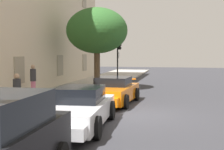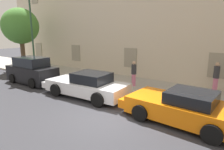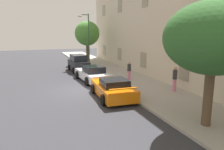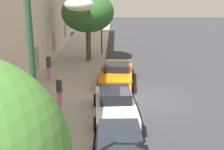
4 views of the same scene
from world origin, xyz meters
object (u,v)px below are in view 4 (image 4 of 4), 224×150
(sportscar_red_lead, at_px, (116,108))
(tree_midblock, at_px, (88,13))
(sportscar_yellow_flank, at_px, (116,76))
(pedestrian_strolling, at_px, (59,91))
(street_lamp, at_px, (52,85))
(traffic_light, at_px, (102,28))
(pedestrian_admiring, at_px, (49,66))

(sportscar_red_lead, relative_size, tree_midblock, 0.95)
(sportscar_red_lead, height_order, sportscar_yellow_flank, sportscar_red_lead)
(pedestrian_strolling, bearing_deg, tree_midblock, -4.17)
(tree_midblock, xyz_separation_m, pedestrian_strolling, (-9.79, 0.71, -3.06))
(street_lamp, height_order, pedestrian_strolling, street_lamp)
(sportscar_yellow_flank, height_order, traffic_light, traffic_light)
(traffic_light, distance_m, pedestrian_strolling, 12.32)
(sportscar_red_lead, distance_m, street_lamp, 8.71)
(sportscar_red_lead, relative_size, traffic_light, 1.54)
(pedestrian_admiring, bearing_deg, traffic_light, -23.12)
(pedestrian_admiring, relative_size, pedestrian_strolling, 1.09)
(traffic_light, bearing_deg, sportscar_red_lead, -174.83)
(tree_midblock, height_order, street_lamp, street_lamp)
(sportscar_yellow_flank, distance_m, street_lamp, 13.60)
(sportscar_red_lead, distance_m, tree_midblock, 11.94)
(street_lamp, bearing_deg, tree_midblock, 2.74)
(sportscar_yellow_flank, height_order, tree_midblock, tree_midblock)
(traffic_light, distance_m, pedestrian_admiring, 8.41)
(sportscar_red_lead, height_order, traffic_light, traffic_light)
(street_lamp, distance_m, pedestrian_admiring, 14.36)
(traffic_light, bearing_deg, pedestrian_admiring, 156.88)
(traffic_light, bearing_deg, street_lamp, 179.58)
(sportscar_red_lead, xyz_separation_m, sportscar_yellow_flank, (5.25, -0.04, -0.03))
(sportscar_yellow_flank, xyz_separation_m, tree_midblock, (5.96, 2.32, 3.44))
(tree_midblock, relative_size, pedestrian_strolling, 3.39)
(tree_midblock, xyz_separation_m, traffic_light, (2.31, -1.06, -1.58))
(sportscar_yellow_flank, distance_m, tree_midblock, 7.26)
(sportscar_yellow_flank, bearing_deg, street_lamp, 173.76)
(traffic_light, relative_size, pedestrian_admiring, 1.93)
(traffic_light, height_order, pedestrian_strolling, traffic_light)
(sportscar_red_lead, bearing_deg, pedestrian_strolling, 64.69)
(sportscar_red_lead, height_order, pedestrian_admiring, pedestrian_admiring)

